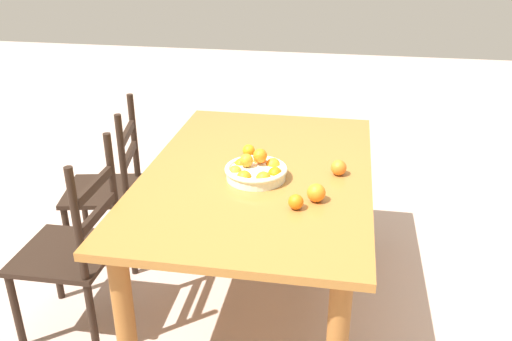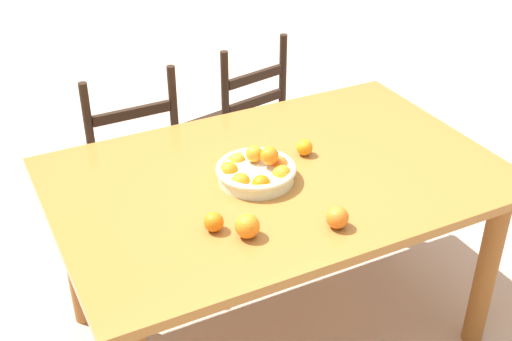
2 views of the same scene
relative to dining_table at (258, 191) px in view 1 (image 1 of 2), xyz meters
name	(u,v)px [view 1 (image 1 of 2)]	position (x,y,z in m)	size (l,w,h in m)	color
ground_plane	(258,300)	(0.00, 0.00, -0.65)	(12.00, 12.00, 0.00)	#BCA092
dining_table	(258,191)	(0.00, 0.00, 0.00)	(1.62, 1.06, 0.77)	#9D672D
chair_near_window	(75,251)	(-0.34, 0.81, -0.22)	(0.43, 0.43, 0.96)	black
chair_by_cabinet	(110,190)	(0.27, 0.90, -0.21)	(0.48, 0.48, 0.96)	black
fruit_bowl	(256,171)	(-0.09, -0.01, 0.15)	(0.29, 0.29, 0.13)	silver
orange_loose_0	(316,193)	(-0.27, -0.29, 0.15)	(0.08, 0.08, 0.08)	orange
orange_loose_1	(296,202)	(-0.35, -0.22, 0.15)	(0.06, 0.06, 0.06)	orange
orange_loose_2	(339,168)	(0.01, -0.38, 0.15)	(0.07, 0.07, 0.07)	orange
orange_loose_3	(249,151)	(0.16, 0.07, 0.14)	(0.06, 0.06, 0.06)	orange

